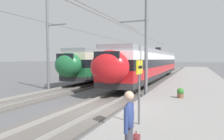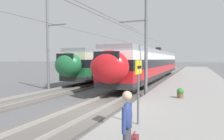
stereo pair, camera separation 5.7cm
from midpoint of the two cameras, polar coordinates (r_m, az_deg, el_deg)
name	(u,v)px [view 1 (the left image)]	position (r m, az deg, el deg)	size (l,w,h in m)	color
ground_plane	(107,113)	(10.85, -1.60, -11.86)	(400.00, 400.00, 0.00)	#565659
platform_slab	(194,118)	(9.93, 21.86, -12.34)	(120.00, 6.27, 0.39)	gray
track_near	(89,110)	(11.29, -6.54, -10.93)	(120.00, 3.00, 0.28)	#5B5651
track_far	(15,102)	(14.62, -25.57, -7.99)	(120.00, 3.00, 0.28)	#5B5651
train_near_platform	(152,64)	(26.81, 10.96, 1.77)	(29.27, 2.98, 4.27)	#2D2D30
train_far_track	(125,63)	(33.23, 3.59, 2.06)	(33.42, 2.90, 4.27)	#2D2D30
catenary_mast_mid	(144,41)	(15.20, 8.90, 7.99)	(45.90, 2.21, 7.94)	slate
catenary_mast_far_side	(49,43)	(19.60, -17.27, 7.27)	(45.90, 2.17, 8.28)	slate
platform_sign	(139,78)	(7.50, 7.42, -2.12)	(0.70, 0.08, 2.36)	#59595B
passenger_walking	(129,124)	(4.77, 4.40, -14.73)	(0.53, 0.22, 1.69)	#383842
potted_plant_platform_edge	(180,93)	(13.38, 18.45, -5.99)	(0.43, 0.43, 0.63)	brown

